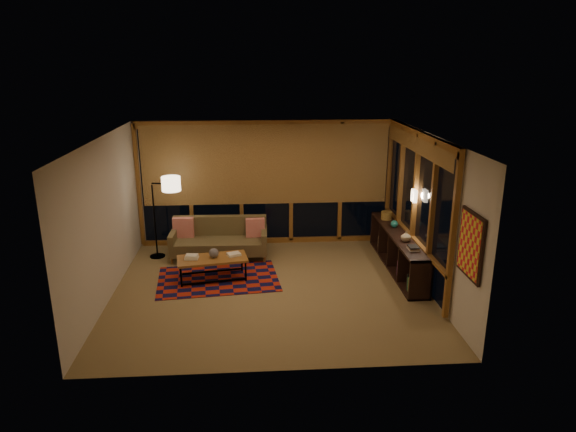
{
  "coord_description": "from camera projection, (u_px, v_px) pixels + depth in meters",
  "views": [
    {
      "loc": [
        -0.27,
        -8.33,
        3.91
      ],
      "look_at": [
        0.35,
        0.65,
        1.16
      ],
      "focal_mm": 32.0,
      "sensor_mm": 36.0,
      "label": 1
    }
  ],
  "objects": [
    {
      "name": "vase",
      "position": [
        406.0,
        236.0,
        9.35
      ],
      "size": [
        0.2,
        0.2,
        0.19
      ],
      "primitive_type": "imported",
      "rotation": [
        0.0,
        0.0,
        -0.09
      ],
      "color": "tan",
      "rests_on": "bookshelf"
    },
    {
      "name": "pillow_left",
      "position": [
        183.0,
        227.0,
        10.52
      ],
      "size": [
        0.42,
        0.15,
        0.42
      ],
      "primitive_type": null,
      "rotation": [
        0.0,
        0.0,
        -0.03
      ],
      "color": "red",
      "rests_on": "sofa"
    },
    {
      "name": "wall_sconce",
      "position": [
        414.0,
        196.0,
        9.25
      ],
      "size": [
        0.12,
        0.18,
        0.22
      ],
      "primitive_type": null,
      "color": "beige",
      "rests_on": "walls"
    },
    {
      "name": "coffee_table",
      "position": [
        213.0,
        268.0,
        9.47
      ],
      "size": [
        1.34,
        0.78,
        0.42
      ],
      "primitive_type": null,
      "rotation": [
        0.0,
        0.0,
        0.17
      ],
      "color": "olive",
      "rests_on": "floor"
    },
    {
      "name": "teal_bowl",
      "position": [
        394.0,
        224.0,
        10.12
      ],
      "size": [
        0.16,
        0.16,
        0.15
      ],
      "primitive_type": "sphere",
      "rotation": [
        0.0,
        0.0,
        -0.13
      ],
      "color": "#1D6E63",
      "rests_on": "bookshelf"
    },
    {
      "name": "area_rug",
      "position": [
        218.0,
        279.0,
        9.52
      ],
      "size": [
        2.33,
        1.68,
        0.01
      ],
      "primitive_type": "cube",
      "rotation": [
        0.0,
        0.0,
        0.1
      ],
      "color": "#AD2410",
      "rests_on": "floor"
    },
    {
      "name": "basket",
      "position": [
        386.0,
        215.0,
        10.64
      ],
      "size": [
        0.25,
        0.25,
        0.17
      ],
      "primitive_type": "cylinder",
      "rotation": [
        0.0,
        0.0,
        -0.15
      ],
      "color": "olive",
      "rests_on": "bookshelf"
    },
    {
      "name": "shelf_book_stack",
      "position": [
        413.0,
        248.0,
        8.94
      ],
      "size": [
        0.19,
        0.26,
        0.08
      ],
      "primitive_type": null,
      "rotation": [
        0.0,
        0.0,
        -0.02
      ],
      "color": "silver",
      "rests_on": "bookshelf"
    },
    {
      "name": "pillow_right",
      "position": [
        255.0,
        228.0,
        10.53
      ],
      "size": [
        0.39,
        0.14,
        0.39
      ],
      "primitive_type": null,
      "rotation": [
        0.0,
        0.0,
        0.03
      ],
      "color": "red",
      "rests_on": "sofa"
    },
    {
      "name": "window_wall_back",
      "position": [
        266.0,
        183.0,
        11.03
      ],
      "size": [
        5.3,
        0.16,
        2.6
      ],
      "primitive_type": null,
      "color": "olive",
      "rests_on": "walls"
    },
    {
      "name": "wall_art",
      "position": [
        470.0,
        245.0,
        7.1
      ],
      "size": [
        0.06,
        0.74,
        0.94
      ],
      "primitive_type": null,
      "color": "red",
      "rests_on": "walls"
    },
    {
      "name": "window_wall_right",
      "position": [
        414.0,
        204.0,
        9.46
      ],
      "size": [
        0.16,
        3.7,
        2.6
      ],
      "primitive_type": null,
      "color": "olive",
      "rests_on": "walls"
    },
    {
      "name": "bookshelf",
      "position": [
        398.0,
        251.0,
        9.93
      ],
      "size": [
        0.4,
        2.89,
        0.72
      ],
      "primitive_type": null,
      "color": "#351E17",
      "rests_on": "floor"
    },
    {
      "name": "floor",
      "position": [
        271.0,
        289.0,
        9.11
      ],
      "size": [
        5.5,
        5.0,
        0.01
      ],
      "primitive_type": "cube",
      "color": "olive",
      "rests_on": "ground"
    },
    {
      "name": "sofa",
      "position": [
        219.0,
        239.0,
        10.45
      ],
      "size": [
        1.95,
        0.83,
        0.79
      ],
      "primitive_type": null,
      "rotation": [
        0.0,
        0.0,
        -0.03
      ],
      "color": "brown",
      "rests_on": "floor"
    },
    {
      "name": "ceiling",
      "position": [
        269.0,
        137.0,
        8.31
      ],
      "size": [
        5.5,
        5.0,
        0.01
      ],
      "primitive_type": "cube",
      "color": "white",
      "rests_on": "walls"
    },
    {
      "name": "book_stack_b",
      "position": [
        234.0,
        254.0,
        9.5
      ],
      "size": [
        0.31,
        0.28,
        0.05
      ],
      "primitive_type": null,
      "rotation": [
        0.0,
        0.0,
        0.39
      ],
      "color": "silver",
      "rests_on": "coffee_table"
    },
    {
      "name": "walls",
      "position": [
        270.0,
        217.0,
        8.71
      ],
      "size": [
        5.51,
        5.01,
        2.7
      ],
      "color": "beige",
      "rests_on": "floor"
    },
    {
      "name": "floor_lamp",
      "position": [
        154.0,
        217.0,
        10.36
      ],
      "size": [
        0.63,
        0.47,
        1.71
      ],
      "primitive_type": null,
      "rotation": [
        0.0,
        0.0,
        -0.18
      ],
      "color": "black",
      "rests_on": "floor"
    },
    {
      "name": "book_stack_a",
      "position": [
        192.0,
        257.0,
        9.35
      ],
      "size": [
        0.24,
        0.2,
        0.07
      ],
      "primitive_type": null,
      "rotation": [
        0.0,
        0.0,
        -0.07
      ],
      "color": "silver",
      "rests_on": "coffee_table"
    },
    {
      "name": "ceramic_pot",
      "position": [
        214.0,
        253.0,
        9.4
      ],
      "size": [
        0.19,
        0.19,
        0.18
      ],
      "primitive_type": "sphere",
      "rotation": [
        0.0,
        0.0,
        0.07
      ],
      "color": "black",
      "rests_on": "coffee_table"
    }
  ]
}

